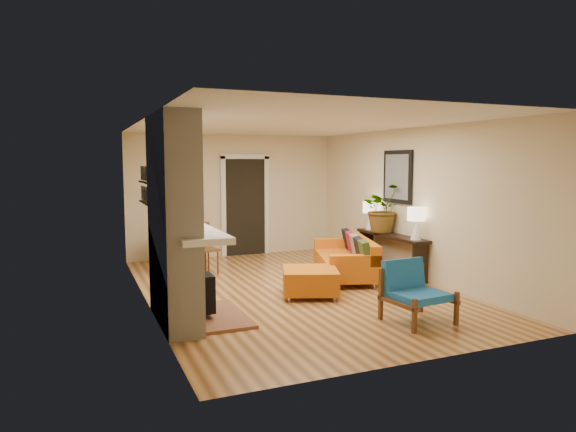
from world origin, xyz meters
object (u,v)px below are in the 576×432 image
object	(u,v)px
lamp_near	(416,220)
lamp_far	(371,212)
dining_table	(184,237)
ottoman	(310,280)
console_table	(391,242)
blue_chair	(413,288)
houseplant	(383,208)
sofa	(349,258)

from	to	relation	value
lamp_near	lamp_far	size ratio (longest dim) A/B	1.00
dining_table	lamp_far	xyz separation A→B (m)	(3.35, -1.17, 0.46)
ottoman	console_table	bearing A→B (deg)	22.12
blue_chair	houseplant	distance (m)	3.07
ottoman	blue_chair	bearing A→B (deg)	-66.55
blue_chair	houseplant	xyz separation A→B (m)	(1.28, 2.68, 0.76)
sofa	dining_table	world-z (taller)	dining_table
lamp_near	lamp_far	distance (m)	1.42
sofa	houseplant	xyz separation A→B (m)	(0.81, 0.19, 0.84)
lamp_far	blue_chair	bearing A→B (deg)	-112.54
ottoman	console_table	distance (m)	2.17
dining_table	houseplant	bearing A→B (deg)	-25.73
console_table	dining_table	bearing A→B (deg)	150.66
ottoman	sofa	bearing A→B (deg)	37.48
blue_chair	houseplant	size ratio (longest dim) A/B	0.90
lamp_near	houseplant	bearing A→B (deg)	90.58
ottoman	dining_table	xyz separation A→B (m)	(-1.36, 2.69, 0.37)
ottoman	houseplant	distance (m)	2.44
dining_table	lamp_far	size ratio (longest dim) A/B	3.25
ottoman	dining_table	bearing A→B (deg)	116.84
dining_table	houseplant	size ratio (longest dim) A/B	1.97
sofa	ottoman	xyz separation A→B (m)	(-1.17, -0.89, -0.10)
lamp_far	sofa	bearing A→B (deg)	-142.70
sofa	houseplant	bearing A→B (deg)	13.00
console_table	lamp_far	distance (m)	0.86
blue_chair	lamp_far	bearing A→B (deg)	67.46
ottoman	lamp_near	size ratio (longest dim) A/B	1.93
houseplant	dining_table	bearing A→B (deg)	154.27
sofa	ottoman	distance (m)	1.47
dining_table	lamp_near	xyz separation A→B (m)	(3.35, -2.59, 0.46)
lamp_far	lamp_near	bearing A→B (deg)	-90.00
blue_chair	houseplant	world-z (taller)	houseplant
lamp_near	console_table	bearing A→B (deg)	90.00
ottoman	dining_table	world-z (taller)	dining_table
dining_table	lamp_far	bearing A→B (deg)	-19.27
sofa	lamp_far	xyz separation A→B (m)	(0.82, 0.63, 0.73)
blue_chair	console_table	xyz separation A→B (m)	(1.29, 2.41, 0.16)
houseplant	console_table	bearing A→B (deg)	-87.90
blue_chair	lamp_near	distance (m)	2.23
blue_chair	console_table	distance (m)	2.74
sofa	lamp_near	distance (m)	1.36
lamp_far	houseplant	xyz separation A→B (m)	(-0.01, -0.44, 0.11)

